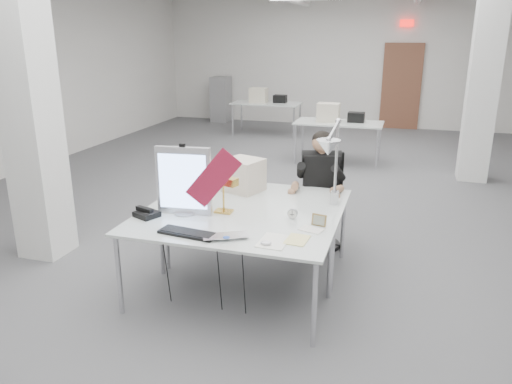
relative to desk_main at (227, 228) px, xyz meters
The scene contains 23 objects.
room_shell 2.80m from the desk_main, 89.21° to the left, with size 10.04×14.04×3.24m.
desk_main is the anchor object (origin of this frame).
desk_second 0.90m from the desk_main, 90.00° to the left, with size 1.80×0.90×0.03m, color silver.
bg_desk_a 5.50m from the desk_main, 87.92° to the left, with size 1.60×0.80×0.03m, color silver.
bg_desk_b 7.91m from the desk_main, 103.16° to the left, with size 1.60×0.80×0.03m, color silver.
filing_cabinet 9.80m from the desk_main, 110.93° to the left, with size 0.45×0.55×1.20m, color gray.
office_chair 1.63m from the desk_main, 70.00° to the left, with size 0.47×0.47×0.95m, color black, non-canonical shape.
seated_person 1.57m from the desk_main, 69.38° to the left, with size 0.46×0.58×0.87m, color black, non-canonical shape.
monitor 0.61m from the desk_main, 157.54° to the left, with size 0.50×0.05×0.62m, color silver.
pennant 0.45m from the desk_main, 137.08° to the left, with size 0.52×0.01×0.22m, color maroon.
keyboard 0.35m from the desk_main, 133.65° to the right, with size 0.49×0.16×0.02m, color black.
laptop 0.31m from the desk_main, 70.43° to the right, with size 0.36×0.23×0.03m, color #B1B1B6.
mouse 0.51m from the desk_main, 33.25° to the right, with size 0.09×0.06×0.04m, color silver.
bankers_lamp 0.42m from the desk_main, 114.17° to the left, with size 0.33×0.13×0.38m, color gold, non-canonical shape.
desk_phone 0.77m from the desk_main, behind, with size 0.20×0.18×0.05m, color black.
picture_frame_left 0.77m from the desk_main, 156.37° to the left, with size 0.13×0.01×0.11m, color #AA7B49.
picture_frame_right 0.79m from the desk_main, 18.63° to the left, with size 0.13×0.01×0.10m, color #9F7C44.
desk_clock 0.61m from the desk_main, 35.26° to the left, with size 0.09×0.09×0.03m, color #AAABAF.
paper_stack_a 0.50m from the desk_main, 22.19° to the right, with size 0.22×0.31×0.01m, color white.
paper_stack_b 0.65m from the desk_main, ahead, with size 0.17×0.23×0.01m, color #F6EB93.
paper_stack_c 0.72m from the desk_main, 11.08° to the left, with size 0.19×0.13×0.01m, color white.
beige_monitor 1.04m from the desk_main, 100.13° to the left, with size 0.36×0.34×0.34m, color beige.
architect_lamp 1.13m from the desk_main, 38.32° to the left, with size 0.27×0.78×1.00m, color silver, non-canonical shape.
Camera 1 is at (1.38, -6.21, 2.33)m, focal length 35.00 mm.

